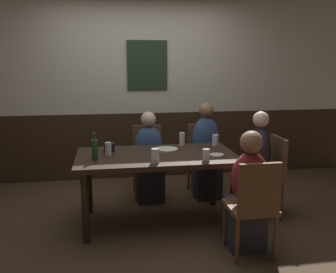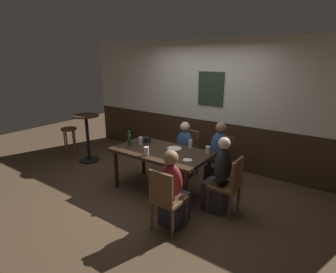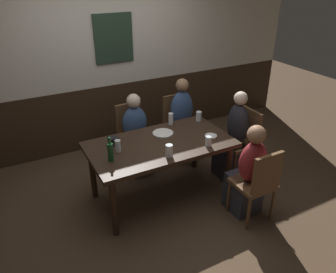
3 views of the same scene
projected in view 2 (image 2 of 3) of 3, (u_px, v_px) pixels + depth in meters
name	position (u px, v px, depth m)	size (l,w,h in m)	color
ground_plane	(161.00, 190.00, 4.69)	(12.00, 12.00, 0.00)	#4C3826
wall_back	(208.00, 104.00, 5.60)	(6.40, 0.13, 2.60)	#332316
dining_table	(161.00, 155.00, 4.50)	(1.64, 0.90, 0.74)	black
chair_mid_far	(188.00, 150.00, 5.22)	(0.40, 0.40, 0.88)	brown
chair_head_east	(229.00, 183.00, 3.86)	(0.40, 0.40, 0.88)	brown
chair_right_near	(166.00, 197.00, 3.47)	(0.40, 0.40, 0.88)	brown
chair_right_far	(222.00, 158.00, 4.82)	(0.40, 0.40, 0.88)	brown
person_mid_far	(183.00, 154.00, 5.10)	(0.34, 0.37, 1.08)	#2D2D38
person_head_east	(219.00, 180.00, 3.95)	(0.37, 0.34, 1.16)	#2D2D38
person_right_near	(173.00, 194.00, 3.60)	(0.34, 0.37, 1.11)	#2D2D38
person_right_far	(218.00, 160.00, 4.69)	(0.34, 0.37, 1.18)	#2D2D38
highball_clear	(208.00, 151.00, 4.30)	(0.07, 0.07, 0.13)	silver
pint_glass_pale	(172.00, 159.00, 3.97)	(0.07, 0.07, 0.11)	silver
pint_glass_stout	(140.00, 141.00, 4.76)	(0.06, 0.06, 0.14)	silver
tumbler_water	(147.00, 152.00, 4.24)	(0.08, 0.08, 0.14)	silver
beer_glass_tall	(190.00, 145.00, 4.56)	(0.06, 0.06, 0.15)	silver
beer_bottle_green	(129.00, 139.00, 4.71)	(0.06, 0.06, 0.27)	#194723
plate_white_large	(174.00, 148.00, 4.55)	(0.25, 0.25, 0.01)	white
plate_white_small	(187.00, 160.00, 4.03)	(0.14, 0.14, 0.01)	white
condiment_caddy	(147.00, 140.00, 4.89)	(0.11, 0.09, 0.09)	black
side_bar_table	(87.00, 134.00, 5.85)	(0.56, 0.56, 1.05)	black
bar_stool	(69.00, 135.00, 6.00)	(0.34, 0.34, 0.72)	brown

